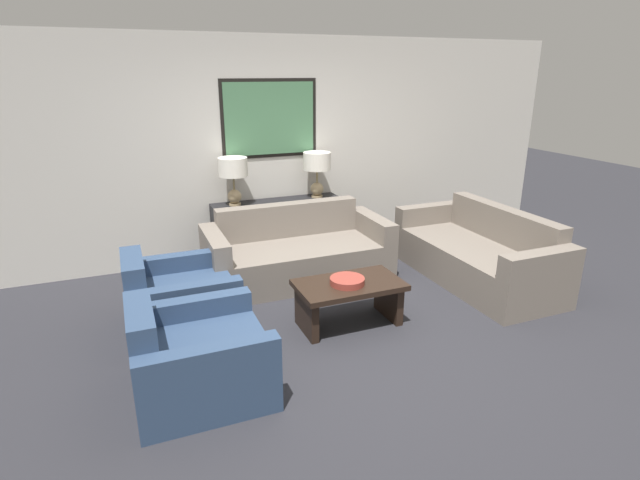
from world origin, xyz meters
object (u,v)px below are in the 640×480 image
Objects in this scene: couch_by_back_wall at (297,254)px; decorative_bowl at (347,281)px; armchair_near_camera at (197,360)px; couch_by_side at (478,256)px; coffee_table at (349,295)px; console_table at (278,230)px; table_lamp_left at (233,172)px; table_lamp_right at (317,166)px; armchair_near_back_wall at (178,301)px.

couch_by_back_wall is 6.43× the size of decorative_bowl.
decorative_bowl is 1.52m from armchair_near_camera.
couch_by_side is 1.89m from decorative_bowl.
couch_by_side is 2.09× the size of coffee_table.
console_table is 1.69× the size of armchair_near_camera.
decorative_bowl is 0.33× the size of armchair_near_camera.
couch_by_back_wall is 2.15× the size of armchair_near_camera.
armchair_near_camera is at bearing -128.76° from couch_by_back_wall.
armchair_near_camera is (-1.39, -2.43, -0.10)m from console_table.
couch_by_side is at bearing 13.49° from decorative_bowl.
couch_by_back_wall and couch_by_side have the same top height.
armchair_near_camera is (-0.87, -2.43, -0.87)m from table_lamp_left.
console_table is 0.93m from table_lamp_right.
decorative_bowl is (-0.03, -0.02, 0.15)m from coffee_table.
table_lamp_right is at bearing 0.00° from table_lamp_left.
table_lamp_right is 2.14m from coffee_table.
table_lamp_right is 0.58× the size of coffee_table.
table_lamp_left is at bearing 70.36° from armchair_near_camera.
table_lamp_right is at bearing 36.06° from armchair_near_back_wall.
couch_by_side is at bearing 13.01° from coffee_table.
couch_by_side is (1.87, -1.50, -0.09)m from console_table.
decorative_bowl is at bearing -88.22° from couch_by_back_wall.
coffee_table is at bearing 19.60° from armchair_near_camera.
table_lamp_left is at bearing 147.89° from couch_by_side.
armchair_near_back_wall is (-3.26, 0.11, -0.02)m from couch_by_side.
table_lamp_right is 2.19m from couch_by_side.
table_lamp_left is at bearing 180.00° from table_lamp_right.
table_lamp_right is at bearing 0.00° from console_table.
couch_by_back_wall reaches higher than decorative_bowl.
couch_by_back_wall is at bearing -53.32° from table_lamp_left.
armchair_near_camera is at bearing -160.40° from coffee_table.
couch_by_back_wall is 2.09× the size of coffee_table.
armchair_near_back_wall is 1.04m from armchair_near_camera.
couch_by_back_wall is at bearing 51.24° from armchair_near_camera.
coffee_table is at bearing -72.78° from table_lamp_left.
table_lamp_right is 0.60× the size of armchair_near_camera.
table_lamp_right is 2.52m from armchair_near_back_wall.
console_table is at bearing 0.00° from table_lamp_left.
decorative_bowl reaches higher than coffee_table.
table_lamp_right is 1.79× the size of decorative_bowl.
armchair_near_back_wall is at bearing -143.94° from table_lamp_right.
couch_by_side reaches higher than decorative_bowl.
table_lamp_right is 0.60× the size of armchair_near_back_wall.
couch_by_side is at bearing -48.13° from table_lamp_right.
console_table is 2.39m from couch_by_side.
table_lamp_left is at bearing 106.15° from decorative_bowl.
couch_by_side is (2.39, -1.50, -0.85)m from table_lamp_left.
coffee_table is at bearing -87.89° from console_table.
table_lamp_right is 0.28× the size of couch_by_side.
armchair_near_back_wall is at bearing 178.14° from couch_by_side.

